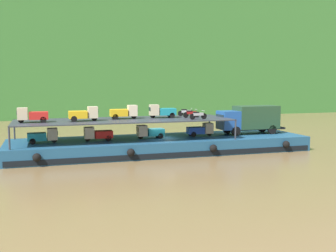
% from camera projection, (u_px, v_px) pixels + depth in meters
% --- Properties ---
extents(ground_plane, '(400.00, 400.00, 0.00)m').
position_uv_depth(ground_plane, '(161.00, 152.00, 41.62)').
color(ground_plane, brown).
extents(hillside_far_bank, '(121.62, 34.80, 32.66)m').
position_uv_depth(hillside_far_bank, '(92.00, 34.00, 93.80)').
color(hillside_far_bank, '#387533').
rests_on(hillside_far_bank, ground).
extents(cargo_barge, '(30.47, 8.17, 1.50)m').
position_uv_depth(cargo_barge, '(161.00, 145.00, 41.51)').
color(cargo_barge, navy).
rests_on(cargo_barge, ground).
extents(covered_lorry, '(7.89, 2.41, 3.10)m').
position_uv_depth(covered_lorry, '(250.00, 119.00, 44.49)').
color(covered_lorry, '#1E4C99').
rests_on(covered_lorry, cargo_barge).
extents(cargo_rack, '(21.27, 6.79, 2.00)m').
position_uv_depth(cargo_rack, '(125.00, 120.00, 40.12)').
color(cargo_rack, '#2D333D').
rests_on(cargo_rack, cargo_barge).
extents(mini_truck_lower_stern, '(2.77, 1.25, 1.38)m').
position_uv_depth(mini_truck_lower_stern, '(43.00, 136.00, 37.80)').
color(mini_truck_lower_stern, teal).
rests_on(mini_truck_lower_stern, cargo_barge).
extents(mini_truck_lower_aft, '(2.75, 1.22, 1.38)m').
position_uv_depth(mini_truck_lower_aft, '(98.00, 134.00, 39.25)').
color(mini_truck_lower_aft, red).
rests_on(mini_truck_lower_aft, cargo_barge).
extents(mini_truck_lower_mid, '(2.78, 1.28, 1.38)m').
position_uv_depth(mini_truck_lower_mid, '(150.00, 132.00, 40.96)').
color(mini_truck_lower_mid, teal).
rests_on(mini_truck_lower_mid, cargo_barge).
extents(mini_truck_lower_fore, '(2.77, 1.26, 1.38)m').
position_uv_depth(mini_truck_lower_fore, '(201.00, 130.00, 42.72)').
color(mini_truck_lower_fore, '#1E47B7').
rests_on(mini_truck_lower_fore, cargo_barge).
extents(mini_truck_upper_stern, '(2.75, 1.21, 1.38)m').
position_uv_depth(mini_truck_upper_stern, '(32.00, 115.00, 37.05)').
color(mini_truck_upper_stern, red).
rests_on(mini_truck_upper_stern, cargo_rack).
extents(mini_truck_upper_mid, '(2.75, 1.21, 1.38)m').
position_uv_depth(mini_truck_upper_mid, '(84.00, 114.00, 38.38)').
color(mini_truck_upper_mid, gold).
rests_on(mini_truck_upper_mid, cargo_rack).
extents(mini_truck_upper_fore, '(2.77, 1.24, 1.38)m').
position_uv_depth(mini_truck_upper_fore, '(124.00, 112.00, 40.76)').
color(mini_truck_upper_fore, gold).
rests_on(mini_truck_upper_fore, cargo_rack).
extents(mini_truck_upper_bow, '(2.80, 1.30, 1.38)m').
position_uv_depth(mini_truck_upper_bow, '(162.00, 111.00, 42.00)').
color(mini_truck_upper_bow, teal).
rests_on(mini_truck_upper_bow, cargo_rack).
extents(motorcycle_upper_port, '(1.90, 0.55, 0.87)m').
position_uv_depth(motorcycle_upper_port, '(198.00, 115.00, 40.21)').
color(motorcycle_upper_port, black).
rests_on(motorcycle_upper_port, cargo_rack).
extents(motorcycle_upper_centre, '(1.90, 0.55, 0.87)m').
position_uv_depth(motorcycle_upper_centre, '(191.00, 114.00, 42.16)').
color(motorcycle_upper_centre, black).
rests_on(motorcycle_upper_centre, cargo_rack).
extents(motorcycle_upper_stbd, '(1.89, 0.55, 0.87)m').
position_uv_depth(motorcycle_upper_stbd, '(186.00, 112.00, 44.15)').
color(motorcycle_upper_stbd, black).
rests_on(motorcycle_upper_stbd, cargo_rack).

